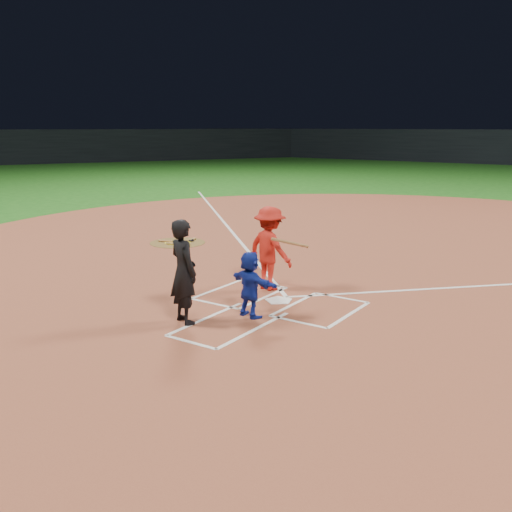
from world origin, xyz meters
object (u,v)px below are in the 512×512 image
Objects in this scene: on_deck_circle at (178,243)px; home_plate at (279,300)px; umpire at (184,272)px; catcher at (250,284)px; batter_at_plate at (270,248)px.

home_plate is at bearing -30.01° from on_deck_circle.
catcher is at bearing -109.16° from umpire.
on_deck_circle is 7.35m from catcher.
on_deck_circle is (-5.75, 3.32, -0.00)m from home_plate.
batter_at_plate is (5.11, -2.68, 0.91)m from on_deck_circle.
umpire reaches higher than home_plate.
on_deck_circle is 0.89× the size of umpire.
on_deck_circle is 5.84m from batter_at_plate.
home_plate is 6.64m from on_deck_circle.
umpire is 1.04× the size of batter_at_plate.
catcher is (5.81, -4.46, 0.63)m from on_deck_circle.
on_deck_circle is at bearing -25.50° from umpire.
batter_at_plate is (-0.71, 1.78, 0.29)m from catcher.
catcher is at bearing -68.32° from batter_at_plate.
batter_at_plate reaches higher than home_plate.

